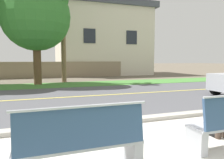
# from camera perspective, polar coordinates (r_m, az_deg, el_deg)

# --- Properties ---
(ground_plane) EXTENTS (140.00, 140.00, 0.00)m
(ground_plane) POSITION_cam_1_polar(r_m,az_deg,el_deg) (10.70, -8.97, -3.18)
(ground_plane) COLOR #665B4C
(sidewalk_pavement) EXTENTS (44.00, 3.60, 0.01)m
(sidewalk_pavement) POSITION_cam_1_polar(r_m,az_deg,el_deg) (3.74, 14.00, -19.62)
(sidewalk_pavement) COLOR beige
(sidewalk_pavement) RESTS_ON ground_plane
(curb_edge) EXTENTS (44.00, 0.30, 0.11)m
(curb_edge) POSITION_cam_1_polar(r_m,az_deg,el_deg) (5.35, 2.24, -11.16)
(curb_edge) COLOR #ADA89E
(curb_edge) RESTS_ON ground_plane
(street_asphalt) EXTENTS (52.00, 8.00, 0.01)m
(street_asphalt) POSITION_cam_1_polar(r_m,az_deg,el_deg) (9.25, -7.29, -4.47)
(street_asphalt) COLOR #515156
(street_asphalt) RESTS_ON ground_plane
(road_centre_line) EXTENTS (48.00, 0.14, 0.01)m
(road_centre_line) POSITION_cam_1_polar(r_m,az_deg,el_deg) (9.25, -7.29, -4.44)
(road_centre_line) COLOR #E0CC4C
(road_centre_line) RESTS_ON ground_plane
(far_verge_grass) EXTENTS (48.00, 2.80, 0.02)m
(far_verge_grass) POSITION_cam_1_polar(r_m,az_deg,el_deg) (13.69, -11.28, -1.33)
(far_verge_grass) COLOR #478438
(far_verge_grass) RESTS_ON ground_plane
(bench_left) EXTENTS (1.72, 0.48, 1.01)m
(bench_left) POSITION_cam_1_polar(r_m,az_deg,el_deg) (2.99, -8.25, -16.78)
(bench_left) COLOR #9EA0A8
(bench_left) RESTS_ON ground_plane
(shade_tree_left) EXTENTS (4.24, 4.24, 6.99)m
(shade_tree_left) POSITION_cam_1_polar(r_m,az_deg,el_deg) (14.44, -19.22, 16.91)
(shade_tree_left) COLOR brown
(shade_tree_left) RESTS_ON ground_plane
(garden_wall) EXTENTS (13.00, 0.36, 1.40)m
(garden_wall) POSITION_cam_1_polar(r_m,az_deg,el_deg) (19.18, -16.21, 2.51)
(garden_wall) COLOR gray
(garden_wall) RESTS_ON ground_plane
(house_across_street) EXTENTS (10.03, 6.91, 7.37)m
(house_across_street) POSITION_cam_1_polar(r_m,az_deg,el_deg) (23.40, -2.82, 10.62)
(house_across_street) COLOR beige
(house_across_street) RESTS_ON ground_plane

